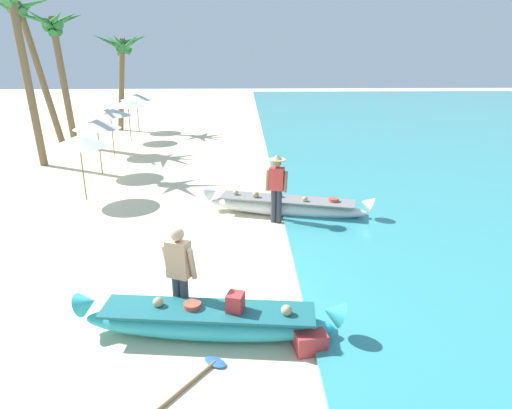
# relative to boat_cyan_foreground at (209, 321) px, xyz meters

# --- Properties ---
(ground_plane) EXTENTS (80.00, 80.00, 0.00)m
(ground_plane) POSITION_rel_boat_cyan_foreground_xyz_m (-0.40, 1.33, -0.28)
(ground_plane) COLOR beige
(boat_cyan_foreground) EXTENTS (4.23, 1.06, 0.77)m
(boat_cyan_foreground) POSITION_rel_boat_cyan_foreground_xyz_m (0.00, 0.00, 0.00)
(boat_cyan_foreground) COLOR #33B2BC
(boat_cyan_foreground) RESTS_ON ground
(boat_white_midground) EXTENTS (4.48, 1.74, 0.74)m
(boat_white_midground) POSITION_rel_boat_cyan_foreground_xyz_m (1.70, 5.34, -0.01)
(boat_white_midground) COLOR white
(boat_white_midground) RESTS_ON ground
(person_vendor_hatted) EXTENTS (0.58, 0.44, 1.78)m
(person_vendor_hatted) POSITION_rel_boat_cyan_foreground_xyz_m (1.40, 4.85, 0.75)
(person_vendor_hatted) COLOR #333842
(person_vendor_hatted) RESTS_ON ground
(person_tourist_customer) EXTENTS (0.59, 0.40, 1.68)m
(person_tourist_customer) POSITION_rel_boat_cyan_foreground_xyz_m (-0.47, 0.43, 0.67)
(person_tourist_customer) COLOR #333842
(person_tourist_customer) RESTS_ON ground
(parasol_row_0) EXTENTS (1.60, 1.60, 1.91)m
(parasol_row_0) POSITION_rel_boat_cyan_foreground_xyz_m (-4.05, 6.82, 1.47)
(parasol_row_0) COLOR #8E6B47
(parasol_row_0) RESTS_ON ground
(parasol_row_1) EXTENTS (1.60, 1.60, 1.91)m
(parasol_row_1) POSITION_rel_boat_cyan_foreground_xyz_m (-4.39, 9.68, 1.47)
(parasol_row_1) COLOR #8E6B47
(parasol_row_1) RESTS_ON ground
(parasol_row_2) EXTENTS (1.60, 1.60, 1.91)m
(parasol_row_2) POSITION_rel_boat_cyan_foreground_xyz_m (-4.73, 12.63, 1.47)
(parasol_row_2) COLOR #8E6B47
(parasol_row_2) RESTS_ON ground
(parasol_row_3) EXTENTS (1.60, 1.60, 1.91)m
(parasol_row_3) POSITION_rel_boat_cyan_foreground_xyz_m (-4.67, 15.45, 1.47)
(parasol_row_3) COLOR #8E6B47
(parasol_row_3) RESTS_ON ground
(parasol_row_4) EXTENTS (1.60, 1.60, 1.91)m
(parasol_row_4) POSITION_rel_boat_cyan_foreground_xyz_m (-4.82, 18.00, 1.47)
(parasol_row_4) COLOR #8E6B47
(parasol_row_4) RESTS_ON ground
(palm_tree_tall_inland) EXTENTS (2.60, 2.66, 5.70)m
(palm_tree_tall_inland) POSITION_rel_boat_cyan_foreground_xyz_m (-7.15, 14.24, 4.40)
(palm_tree_tall_inland) COLOR brown
(palm_tree_tall_inland) RESTS_ON ground
(palm_tree_leaning_seaward) EXTENTS (2.61, 2.39, 6.67)m
(palm_tree_leaning_seaward) POSITION_rel_boat_cyan_foreground_xyz_m (-7.09, 10.96, 4.93)
(palm_tree_leaning_seaward) COLOR brown
(palm_tree_leaning_seaward) RESTS_ON ground
(palm_tree_mid_cluster) EXTENTS (2.58, 2.60, 6.28)m
(palm_tree_mid_cluster) POSITION_rel_boat_cyan_foreground_xyz_m (-8.48, 14.76, 4.65)
(palm_tree_mid_cluster) COLOR brown
(palm_tree_mid_cluster) RESTS_ON ground
(palm_tree_far_behind) EXTENTS (2.64, 2.67, 4.91)m
(palm_tree_far_behind) POSITION_rel_boat_cyan_foreground_xyz_m (-5.37, 18.31, 3.70)
(palm_tree_far_behind) COLOR brown
(palm_tree_far_behind) RESTS_ON ground
(cooler_box) EXTENTS (0.52, 0.46, 0.32)m
(cooler_box) POSITION_rel_boat_cyan_foreground_xyz_m (1.53, -0.39, -0.11)
(cooler_box) COLOR #C63838
(cooler_box) RESTS_ON ground
(paddle) EXTENTS (1.22, 1.54, 0.05)m
(paddle) POSITION_rel_boat_cyan_foreground_xyz_m (-0.20, -1.10, -0.25)
(paddle) COLOR #8E6B47
(paddle) RESTS_ON ground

